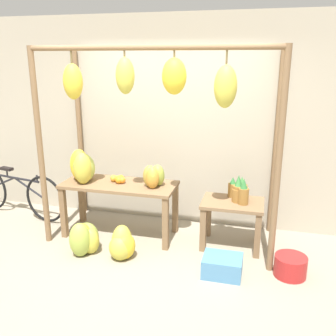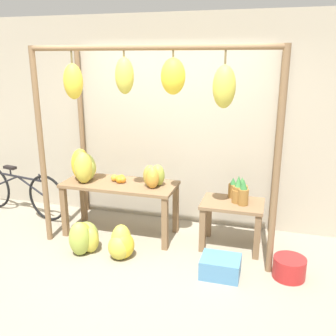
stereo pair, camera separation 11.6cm
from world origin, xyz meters
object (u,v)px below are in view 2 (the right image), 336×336
Objects in this scene: pineapple_cluster at (239,191)px; fruit_crate_white at (220,267)px; banana_pile_ground_left at (84,238)px; blue_bucket at (289,268)px; orange_pile at (119,179)px; parked_bicycle at (19,191)px; banana_pile_ground_right at (121,244)px; banana_pile_on_table at (84,167)px; papaya_pile at (153,177)px.

fruit_crate_white is (-0.09, -0.73, -0.61)m from pineapple_cluster.
blue_bucket is at bearing 2.43° from banana_pile_ground_left.
blue_bucket is (2.35, 0.10, -0.07)m from banana_pile_ground_left.
fruit_crate_white is at bearing -2.19° from banana_pile_ground_left.
fruit_crate_white is (1.43, -0.67, -0.65)m from orange_pile.
banana_pile_ground_right is at bearing -21.91° from parked_bicycle.
parked_bicycle reaches higher than banana_pile_ground_right.
pineapple_cluster is at bearing 2.09° from orange_pile.
parked_bicycle reaches higher than fruit_crate_white.
blue_bucket is at bearing -10.14° from parked_bicycle.
parked_bicycle reaches higher than blue_bucket.
banana_pile_on_table is at bearing -176.30° from pineapple_cluster.
blue_bucket is (0.61, -0.56, -0.60)m from pineapple_cluster.
banana_pile_on_table reaches higher than banana_pile_ground_right.
papaya_pile is at bearing 0.25° from banana_pile_on_table.
banana_pile_on_table reaches higher than orange_pile.
parked_bicycle is (-1.47, 0.78, 0.17)m from banana_pile_ground_left.
blue_bucket reaches higher than fruit_crate_white.
banana_pile_on_table is 2.74m from blue_bucket.
fruit_crate_white is at bearing -15.19° from parked_bicycle.
parked_bicycle is 5.94× the size of papaya_pile.
pineapple_cluster reaches higher than parked_bicycle.
pineapple_cluster reaches higher than banana_pile_ground_left.
parked_bicycle is at bearing 173.57° from papaya_pile.
banana_pile_ground_left is (-0.22, -0.61, -0.57)m from orange_pile.
banana_pile_ground_right is 1.15× the size of blue_bucket.
fruit_crate_white is at bearing -97.34° from pineapple_cluster.
banana_pile_ground_left is 1.68m from parked_bicycle.
parked_bicycle is at bearing 174.04° from orange_pile.
orange_pile is 1.52m from pineapple_cluster.
pineapple_cluster is 1.93m from banana_pile_ground_left.
orange_pile reaches higher than banana_pile_ground_right.
parked_bicycle is 2.24m from papaya_pile.
parked_bicycle is at bearing 168.60° from banana_pile_on_table.
blue_bucket is 1.16× the size of papaya_pile.
banana_pile_on_table is 1.15m from banana_pile_ground_right.
banana_pile_on_table is 0.92m from banana_pile_ground_left.
papaya_pile is (0.48, -0.07, 0.09)m from orange_pile.
pineapple_cluster is 1.52m from banana_pile_ground_right.
banana_pile_ground_left is at bearing -159.14° from pineapple_cluster.
fruit_crate_white is 1.34m from papaya_pile.
pineapple_cluster is 0.95m from fruit_crate_white.
fruit_crate_white is 3.24m from parked_bicycle.
papaya_pile is (0.94, 0.00, -0.05)m from banana_pile_on_table.
pineapple_cluster is at bearing 3.70° from banana_pile_on_table.
parked_bicycle is at bearing 169.86° from blue_bucket.
banana_pile_on_table reaches higher than fruit_crate_white.
pineapple_cluster is 1.05m from papaya_pile.
parked_bicycle is at bearing 164.81° from fruit_crate_white.
fruit_crate_white is at bearing -17.60° from banana_pile_on_table.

